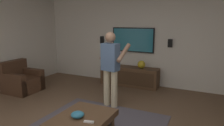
{
  "coord_description": "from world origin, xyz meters",
  "views": [
    {
      "loc": [
        -2.64,
        -1.71,
        1.87
      ],
      "look_at": [
        1.18,
        0.13,
        1.0
      ],
      "focal_mm": 33.29,
      "sensor_mm": 36.0,
      "label": 1
    }
  ],
  "objects_px": {
    "wall_speaker_right": "(102,40)",
    "media_console": "(129,76)",
    "armchair": "(22,81)",
    "wall_speaker_left": "(170,43)",
    "tv": "(133,40)",
    "coffee_table": "(82,123)",
    "vase_round": "(141,65)",
    "person_standing": "(111,65)",
    "remote_white": "(89,122)",
    "bowl": "(78,115)"
  },
  "relations": [
    {
      "from": "bowl",
      "to": "wall_speaker_left",
      "type": "height_order",
      "value": "wall_speaker_left"
    },
    {
      "from": "bowl",
      "to": "remote_white",
      "type": "distance_m",
      "value": 0.26
    },
    {
      "from": "coffee_table",
      "to": "wall_speaker_left",
      "type": "relative_size",
      "value": 4.55
    },
    {
      "from": "armchair",
      "to": "coffee_table",
      "type": "height_order",
      "value": "armchair"
    },
    {
      "from": "coffee_table",
      "to": "remote_white",
      "type": "relative_size",
      "value": 6.67
    },
    {
      "from": "coffee_table",
      "to": "wall_speaker_right",
      "type": "height_order",
      "value": "wall_speaker_right"
    },
    {
      "from": "vase_round",
      "to": "wall_speaker_left",
      "type": "bearing_deg",
      "value": -69.19
    },
    {
      "from": "armchair",
      "to": "coffee_table",
      "type": "bearing_deg",
      "value": -25.37
    },
    {
      "from": "media_console",
      "to": "tv",
      "type": "height_order",
      "value": "tv"
    },
    {
      "from": "media_console",
      "to": "person_standing",
      "type": "xyz_separation_m",
      "value": [
        -1.6,
        -0.18,
        0.66
      ]
    },
    {
      "from": "remote_white",
      "to": "coffee_table",
      "type": "bearing_deg",
      "value": 134.72
    },
    {
      "from": "media_console",
      "to": "bowl",
      "type": "relative_size",
      "value": 8.3
    },
    {
      "from": "vase_round",
      "to": "wall_speaker_right",
      "type": "distance_m",
      "value": 1.55
    },
    {
      "from": "armchair",
      "to": "tv",
      "type": "xyz_separation_m",
      "value": [
        1.99,
        -2.41,
        1.04
      ]
    },
    {
      "from": "bowl",
      "to": "armchair",
      "type": "bearing_deg",
      "value": 64.32
    },
    {
      "from": "person_standing",
      "to": "bowl",
      "type": "distance_m",
      "value": 1.55
    },
    {
      "from": "person_standing",
      "to": "wall_speaker_left",
      "type": "xyz_separation_m",
      "value": [
        1.85,
        -0.89,
        0.34
      ]
    },
    {
      "from": "coffee_table",
      "to": "wall_speaker_right",
      "type": "relative_size",
      "value": 4.55
    },
    {
      "from": "bowl",
      "to": "vase_round",
      "type": "bearing_deg",
      "value": -0.69
    },
    {
      "from": "bowl",
      "to": "wall_speaker_right",
      "type": "relative_size",
      "value": 0.93
    },
    {
      "from": "armchair",
      "to": "media_console",
      "type": "bearing_deg",
      "value": 34.86
    },
    {
      "from": "armchair",
      "to": "wall_speaker_left",
      "type": "xyz_separation_m",
      "value": [
        2.0,
        -3.49,
        0.99
      ]
    },
    {
      "from": "coffee_table",
      "to": "vase_round",
      "type": "bearing_deg",
      "value": 0.21
    },
    {
      "from": "person_standing",
      "to": "remote_white",
      "type": "bearing_deg",
      "value": -156.95
    },
    {
      "from": "armchair",
      "to": "media_console",
      "type": "xyz_separation_m",
      "value": [
        1.75,
        -2.41,
        -0.0
      ]
    },
    {
      "from": "tv",
      "to": "vase_round",
      "type": "xyz_separation_m",
      "value": [
        -0.26,
        -0.36,
        -0.66
      ]
    },
    {
      "from": "vase_round",
      "to": "wall_speaker_right",
      "type": "relative_size",
      "value": 1.0
    },
    {
      "from": "tv",
      "to": "bowl",
      "type": "bearing_deg",
      "value": 5.63
    },
    {
      "from": "media_console",
      "to": "person_standing",
      "type": "relative_size",
      "value": 1.04
    },
    {
      "from": "armchair",
      "to": "remote_white",
      "type": "distance_m",
      "value": 3.29
    },
    {
      "from": "media_console",
      "to": "tv",
      "type": "bearing_deg",
      "value": -180.0
    },
    {
      "from": "bowl",
      "to": "coffee_table",
      "type": "bearing_deg",
      "value": -40.05
    },
    {
      "from": "armchair",
      "to": "wall_speaker_right",
      "type": "height_order",
      "value": "wall_speaker_right"
    },
    {
      "from": "bowl",
      "to": "wall_speaker_left",
      "type": "xyz_separation_m",
      "value": [
        3.32,
        -0.75,
        0.82
      ]
    },
    {
      "from": "coffee_table",
      "to": "vase_round",
      "type": "height_order",
      "value": "vase_round"
    },
    {
      "from": "tv",
      "to": "vase_round",
      "type": "distance_m",
      "value": 0.79
    },
    {
      "from": "remote_white",
      "to": "vase_round",
      "type": "relative_size",
      "value": 0.68
    },
    {
      "from": "tv",
      "to": "person_standing",
      "type": "xyz_separation_m",
      "value": [
        -1.84,
        -0.18,
        -0.38
      ]
    },
    {
      "from": "tv",
      "to": "bowl",
      "type": "relative_size",
      "value": 6.18
    },
    {
      "from": "media_console",
      "to": "remote_white",
      "type": "xyz_separation_m",
      "value": [
        -3.13,
        -0.57,
        0.14
      ]
    },
    {
      "from": "person_standing",
      "to": "remote_white",
      "type": "relative_size",
      "value": 10.93
    },
    {
      "from": "armchair",
      "to": "tv",
      "type": "relative_size",
      "value": 0.65
    },
    {
      "from": "bowl",
      "to": "wall_speaker_right",
      "type": "distance_m",
      "value": 3.68
    },
    {
      "from": "person_standing",
      "to": "remote_white",
      "type": "distance_m",
      "value": 1.67
    },
    {
      "from": "coffee_table",
      "to": "wall_speaker_left",
      "type": "height_order",
      "value": "wall_speaker_left"
    },
    {
      "from": "wall_speaker_right",
      "to": "media_console",
      "type": "bearing_deg",
      "value": -103.8
    },
    {
      "from": "media_console",
      "to": "vase_round",
      "type": "xyz_separation_m",
      "value": [
        -0.02,
        -0.36,
        0.39
      ]
    },
    {
      "from": "armchair",
      "to": "person_standing",
      "type": "relative_size",
      "value": 0.5
    },
    {
      "from": "armchair",
      "to": "person_standing",
      "type": "height_order",
      "value": "person_standing"
    },
    {
      "from": "wall_speaker_right",
      "to": "remote_white",
      "type": "bearing_deg",
      "value": -154.64
    }
  ]
}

